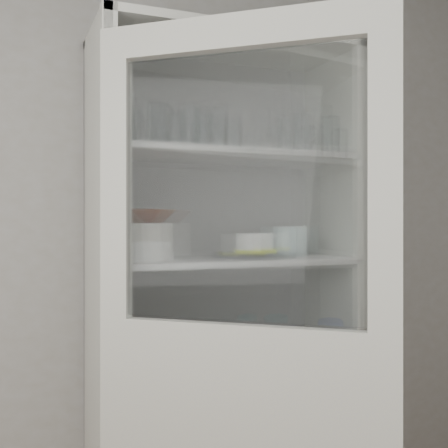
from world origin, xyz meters
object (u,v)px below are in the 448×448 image
object	(u,v)px
measuring_cups	(151,370)
cream_bowl	(144,232)
cupboard_door	(240,403)
goblet_1	(212,135)
goblet_3	(307,141)
tin_box	(294,445)
pantry_cabinet	(218,338)
plate_stack_back	(126,244)
mug_blue	(319,345)
white_ramekin	(254,241)
white_canister	(116,350)
goblet_2	(276,140)
mug_white	(259,352)
goblet_0	(135,130)
grey_bowl_stack	(290,241)
glass_platter	(254,255)
terracotta_bowl	(144,216)
teal_jar	(226,344)
yellow_trivet	(254,251)
mug_teal	(258,342)
plate_stack_front	(144,251)

from	to	relation	value
measuring_cups	cream_bowl	bearing A→B (deg)	103.46
cupboard_door	goblet_1	size ratio (longest dim) A/B	11.89
cupboard_door	cream_bowl	size ratio (longest dim) A/B	9.83
goblet_3	tin_box	size ratio (longest dim) A/B	0.94
pantry_cabinet	goblet_3	world-z (taller)	pantry_cabinet
goblet_1	plate_stack_back	xyz separation A→B (m)	(-0.34, 0.02, -0.43)
pantry_cabinet	cupboard_door	xyz separation A→B (m)	(-0.16, -0.58, -0.07)
pantry_cabinet	mug_blue	bearing A→B (deg)	-21.10
goblet_3	white_ramekin	distance (m)	0.51
white_canister	goblet_2	bearing A→B (deg)	2.09
mug_white	tin_box	world-z (taller)	mug_white
goblet_0	pantry_cabinet	bearing A→B (deg)	-1.67
grey_bowl_stack	tin_box	distance (m)	0.83
pantry_cabinet	glass_platter	size ratio (longest dim) A/B	6.22
goblet_3	white_ramekin	bearing A→B (deg)	-165.05
terracotta_bowl	teal_jar	bearing A→B (deg)	15.99
mug_white	measuring_cups	bearing A→B (deg)	-176.02
goblet_1	yellow_trivet	xyz separation A→B (m)	(0.15, -0.08, -0.46)
goblet_0	terracotta_bowl	world-z (taller)	goblet_0
pantry_cabinet	goblet_1	world-z (taller)	pantry_cabinet
pantry_cabinet	grey_bowl_stack	bearing A→B (deg)	-11.82
cream_bowl	mug_teal	size ratio (longest dim) A/B	1.78
plate_stack_front	cream_bowl	xyz separation A→B (m)	(0.00, 0.00, 0.07)
goblet_0	yellow_trivet	size ratio (longest dim) A/B	1.11
goblet_0	goblet_1	world-z (taller)	goblet_0
pantry_cabinet	white_ramekin	size ratio (longest dim) A/B	14.11
plate_stack_back	tin_box	size ratio (longest dim) A/B	1.22
mug_white	teal_jar	size ratio (longest dim) A/B	0.99
goblet_1	mug_white	distance (m)	0.86
pantry_cabinet	measuring_cups	world-z (taller)	pantry_cabinet
teal_jar	white_canister	xyz separation A→B (m)	(-0.44, -0.01, 0.01)
cupboard_door	plate_stack_front	xyz separation A→B (m)	(-0.17, 0.47, 0.42)
mug_teal	grey_bowl_stack	bearing A→B (deg)	-32.14
goblet_3	glass_platter	distance (m)	0.56
goblet_0	goblet_2	distance (m)	0.59
terracotta_bowl	measuring_cups	distance (m)	0.54
yellow_trivet	white_ramekin	size ratio (longest dim) A/B	1.03
cream_bowl	goblet_2	bearing A→B (deg)	11.07
goblet_1	tin_box	world-z (taller)	goblet_1
goblet_1	white_ramekin	size ratio (longest dim) A/B	1.13
goblet_2	mug_blue	size ratio (longest dim) A/B	1.31
glass_platter	teal_jar	xyz separation A→B (m)	(-0.09, 0.06, -0.36)
measuring_cups	teal_jar	bearing A→B (deg)	24.15
goblet_3	teal_jar	world-z (taller)	goblet_3
goblet_0	yellow_trivet	distance (m)	0.65
white_ramekin	tin_box	distance (m)	0.86
goblet_3	glass_platter	xyz separation A→B (m)	(-0.28, -0.08, -0.47)
plate_stack_front	measuring_cups	bearing A→B (deg)	-76.54
white_ramekin	white_canister	size ratio (longest dim) A/B	1.10
grey_bowl_stack	goblet_1	bearing A→B (deg)	167.49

